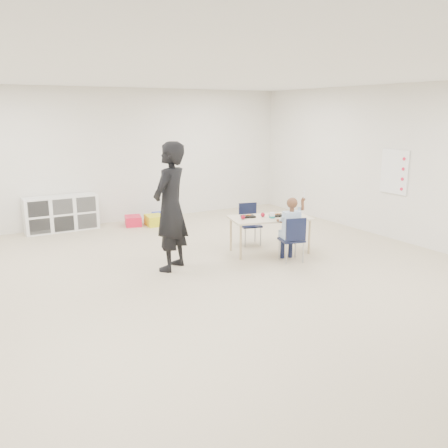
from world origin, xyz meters
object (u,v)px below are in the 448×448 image
table (270,234)px  chair_near (291,239)px  cubby_shelf (61,213)px  adult (170,207)px  child (292,226)px

table → chair_near: (0.01, -0.57, 0.06)m
cubby_shelf → adult: adult is taller
cubby_shelf → chair_near: bearing=-54.8°
table → child: size_ratio=1.26×
table → chair_near: chair_near is taller
child → cubby_shelf: child is taller
child → adult: (-1.79, 0.60, 0.38)m
chair_near → cubby_shelf: bearing=139.2°
child → adult: size_ratio=0.60×
table → adult: 1.89m
child → chair_near: bearing=0.0°
chair_near → adult: (-1.79, 0.60, 0.59)m
chair_near → cubby_shelf: 4.72m
child → cubby_shelf: bearing=139.2°
table → cubby_shelf: size_ratio=1.03×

